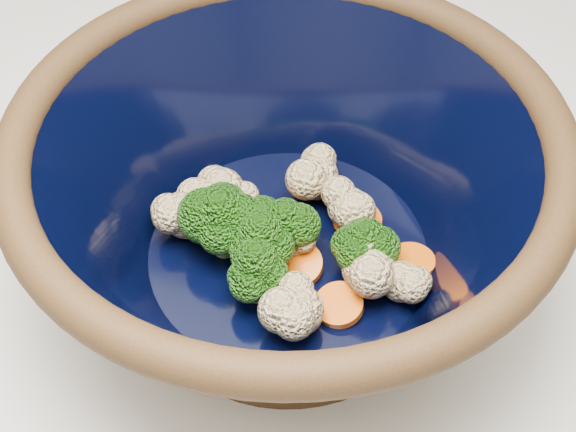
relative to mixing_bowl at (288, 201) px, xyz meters
name	(u,v)px	position (x,y,z in m)	size (l,w,h in m)	color
mixing_bowl	(288,201)	(0.00, 0.00, 0.00)	(0.32, 0.32, 0.14)	black
vegetable_pile	(277,233)	(0.00, -0.01, -0.02)	(0.18, 0.14, 0.06)	#608442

